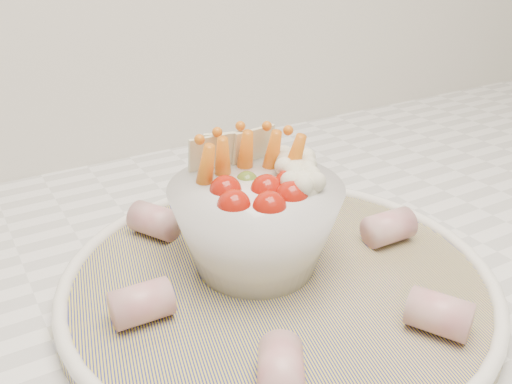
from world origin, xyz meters
TOP-DOWN VIEW (x-y plane):
  - serving_platter at (0.01, 1.40)m, footprint 0.44×0.44m
  - veggie_bowl at (0.01, 1.42)m, footprint 0.15×0.15m
  - cured_meat_rolls at (0.01, 1.40)m, footprint 0.28×0.29m

SIDE VIEW (x-z plane):
  - serving_platter at x=0.01m, z-range 0.92..0.94m
  - cured_meat_rolls at x=0.01m, z-range 0.94..0.96m
  - veggie_bowl at x=0.01m, z-range 0.92..1.04m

